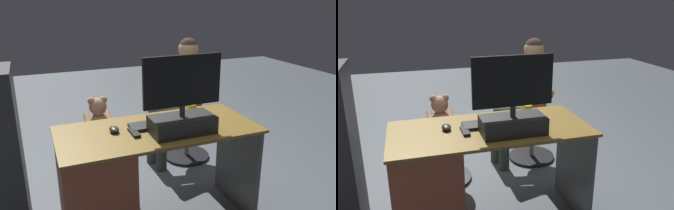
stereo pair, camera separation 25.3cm
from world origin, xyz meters
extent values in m
plane|color=#50585F|center=(0.00, 0.00, 0.00)|extent=(10.00, 10.00, 0.00)
cube|color=brown|center=(0.00, 0.37, 0.72)|extent=(1.31, 0.61, 0.02)
cube|color=#9E4E36|center=(0.44, 0.37, 0.35)|extent=(0.42, 0.56, 0.71)
cube|color=#494D4D|center=(-0.63, 0.37, 0.35)|extent=(0.02, 0.55, 0.71)
cube|color=#252725|center=(-0.12, 0.49, 0.78)|extent=(0.41, 0.21, 0.11)
cylinder|color=#333338|center=(-0.12, 0.49, 0.87)|extent=(0.04, 0.04, 0.07)
cube|color=black|center=(-0.12, 0.49, 1.07)|extent=(0.51, 0.02, 0.32)
cube|color=black|center=(-0.12, 0.48, 1.07)|extent=(0.47, 0.00, 0.29)
cube|color=black|center=(-0.04, 0.32, 0.74)|extent=(0.42, 0.14, 0.02)
ellipsoid|color=#27261F|center=(0.28, 0.32, 0.75)|extent=(0.06, 0.10, 0.04)
cylinder|color=yellow|center=(-0.29, 0.26, 0.78)|extent=(0.08, 0.08, 0.10)
cube|color=black|center=(0.17, 0.40, 0.74)|extent=(0.05, 0.15, 0.02)
cube|color=beige|center=(-0.13, 0.39, 0.74)|extent=(0.25, 0.32, 0.02)
cylinder|color=black|center=(0.26, -0.32, 0.01)|extent=(0.48, 0.48, 0.03)
cylinder|color=gray|center=(0.26, -0.32, 0.21)|extent=(0.04, 0.04, 0.38)
cylinder|color=#474852|center=(0.26, -0.32, 0.43)|extent=(0.36, 0.36, 0.06)
ellipsoid|color=tan|center=(0.26, -0.32, 0.55)|extent=(0.17, 0.14, 0.18)
sphere|color=tan|center=(0.26, -0.32, 0.70)|extent=(0.14, 0.14, 0.14)
sphere|color=beige|center=(0.26, -0.38, 0.69)|extent=(0.05, 0.05, 0.05)
sphere|color=tan|center=(0.21, -0.32, 0.75)|extent=(0.06, 0.06, 0.06)
sphere|color=tan|center=(0.31, -0.32, 0.75)|extent=(0.06, 0.06, 0.06)
cylinder|color=tan|center=(0.17, -0.35, 0.59)|extent=(0.05, 0.13, 0.09)
cylinder|color=tan|center=(0.34, -0.35, 0.59)|extent=(0.05, 0.13, 0.09)
cylinder|color=tan|center=(0.22, -0.42, 0.49)|extent=(0.06, 0.11, 0.06)
cylinder|color=tan|center=(0.30, -0.42, 0.49)|extent=(0.06, 0.11, 0.06)
cylinder|color=black|center=(-0.63, -0.50, 0.01)|extent=(0.45, 0.45, 0.03)
cylinder|color=gray|center=(-0.63, -0.50, 0.21)|extent=(0.04, 0.04, 0.38)
cylinder|color=#3C5863|center=(-0.63, -0.50, 0.43)|extent=(0.36, 0.36, 0.06)
cube|color=orange|center=(-0.63, -0.50, 0.73)|extent=(0.26, 0.35, 0.53)
sphere|color=tan|center=(-0.63, -0.50, 1.09)|extent=(0.19, 0.19, 0.19)
sphere|color=#432B29|center=(-0.63, -0.50, 1.10)|extent=(0.17, 0.17, 0.17)
cylinder|color=orange|center=(-0.52, -0.28, 0.81)|extent=(0.43, 0.16, 0.25)
cylinder|color=orange|center=(-0.45, -0.66, 0.81)|extent=(0.43, 0.16, 0.25)
cylinder|color=#304034|center=(-0.47, -0.38, 0.48)|extent=(0.37, 0.18, 0.11)
cylinder|color=#304034|center=(-0.30, -0.34, 0.23)|extent=(0.10, 0.10, 0.46)
cylinder|color=#304034|center=(-0.44, -0.55, 0.48)|extent=(0.37, 0.18, 0.11)
cylinder|color=#304034|center=(-0.27, -0.52, 0.23)|extent=(0.10, 0.10, 0.46)
camera|label=1|loc=(0.73, 2.31, 1.57)|focal=36.37mm
camera|label=2|loc=(0.49, 2.39, 1.57)|focal=36.37mm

